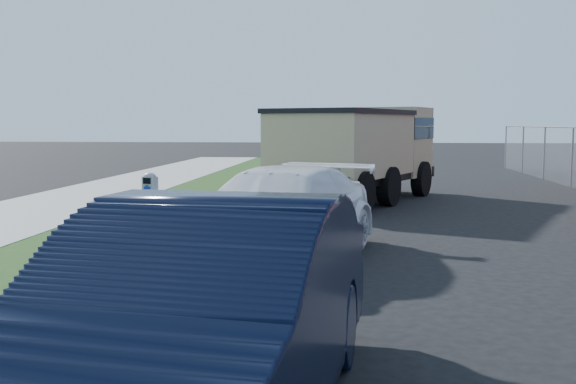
# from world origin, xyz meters

# --- Properties ---
(ground) EXTENTS (120.00, 120.00, 0.00)m
(ground) POSITION_xyz_m (0.00, 0.00, 0.00)
(ground) COLOR black
(ground) RESTS_ON ground
(streetside) EXTENTS (6.12, 50.00, 0.15)m
(streetside) POSITION_xyz_m (-5.57, 2.00, 0.07)
(streetside) COLOR gray
(streetside) RESTS_ON ground
(parking_meter) EXTENTS (0.20, 0.16, 1.23)m
(parking_meter) POSITION_xyz_m (-2.92, -0.23, 1.00)
(parking_meter) COLOR #3F4247
(parking_meter) RESTS_ON ground
(white_wagon) EXTENTS (3.07, 4.84, 1.31)m
(white_wagon) POSITION_xyz_m (-1.56, 1.29, 0.65)
(white_wagon) COLOR white
(white_wagon) RESTS_ON ground
(navy_sedan) EXTENTS (2.00, 4.53, 1.45)m
(navy_sedan) POSITION_xyz_m (-1.42, -4.02, 0.72)
(navy_sedan) COLOR black
(navy_sedan) RESTS_ON ground
(dump_truck) EXTENTS (4.31, 6.34, 2.34)m
(dump_truck) POSITION_xyz_m (-0.39, 8.91, 1.32)
(dump_truck) COLOR black
(dump_truck) RESTS_ON ground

